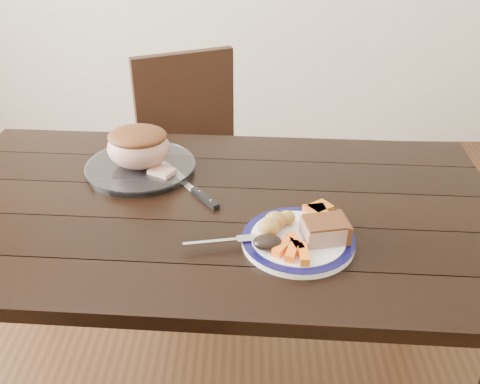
{
  "coord_description": "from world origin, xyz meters",
  "views": [
    {
      "loc": [
        0.1,
        -1.26,
        1.54
      ],
      "look_at": [
        0.08,
        -0.02,
        0.8
      ],
      "focal_mm": 40.0,
      "sensor_mm": 36.0,
      "label": 1
    }
  ],
  "objects_px": {
    "serving_platter": "(141,168)",
    "dinner_plate": "(298,241)",
    "carving_knife": "(198,193)",
    "roast_joint": "(139,148)",
    "chair_far": "(195,156)",
    "dining_table": "(212,231)",
    "pork_slice": "(325,231)",
    "fork": "(225,241)"
  },
  "relations": [
    {
      "from": "dinner_plate",
      "to": "pork_slice",
      "type": "relative_size",
      "value": 2.7
    },
    {
      "from": "fork",
      "to": "carving_knife",
      "type": "bearing_deg",
      "value": 99.62
    },
    {
      "from": "fork",
      "to": "roast_joint",
      "type": "height_order",
      "value": "roast_joint"
    },
    {
      "from": "pork_slice",
      "to": "fork",
      "type": "distance_m",
      "value": 0.24
    },
    {
      "from": "dining_table",
      "to": "fork",
      "type": "bearing_deg",
      "value": -76.94
    },
    {
      "from": "dining_table",
      "to": "carving_knife",
      "type": "xyz_separation_m",
      "value": [
        -0.04,
        0.05,
        0.1
      ]
    },
    {
      "from": "dining_table",
      "to": "pork_slice",
      "type": "xyz_separation_m",
      "value": [
        0.29,
        -0.19,
        0.14
      ]
    },
    {
      "from": "pork_slice",
      "to": "fork",
      "type": "relative_size",
      "value": 0.58
    },
    {
      "from": "fork",
      "to": "dinner_plate",
      "type": "bearing_deg",
      "value": -3.73
    },
    {
      "from": "dinner_plate",
      "to": "fork",
      "type": "bearing_deg",
      "value": -173.72
    },
    {
      "from": "dining_table",
      "to": "pork_slice",
      "type": "distance_m",
      "value": 0.37
    },
    {
      "from": "chair_far",
      "to": "carving_knife",
      "type": "distance_m",
      "value": 0.72
    },
    {
      "from": "serving_platter",
      "to": "roast_joint",
      "type": "xyz_separation_m",
      "value": [
        0.0,
        0.0,
        0.07
      ]
    },
    {
      "from": "chair_far",
      "to": "serving_platter",
      "type": "distance_m",
      "value": 0.6
    },
    {
      "from": "chair_far",
      "to": "pork_slice",
      "type": "distance_m",
      "value": 1.04
    },
    {
      "from": "roast_joint",
      "to": "carving_knife",
      "type": "relative_size",
      "value": 0.7
    },
    {
      "from": "fork",
      "to": "carving_knife",
      "type": "distance_m",
      "value": 0.27
    },
    {
      "from": "dinner_plate",
      "to": "fork",
      "type": "xyz_separation_m",
      "value": [
        -0.18,
        -0.02,
        0.01
      ]
    },
    {
      "from": "pork_slice",
      "to": "dinner_plate",
      "type": "bearing_deg",
      "value": 175.24
    },
    {
      "from": "dinner_plate",
      "to": "carving_knife",
      "type": "height_order",
      "value": "dinner_plate"
    },
    {
      "from": "dining_table",
      "to": "serving_platter",
      "type": "bearing_deg",
      "value": 140.74
    },
    {
      "from": "dining_table",
      "to": "roast_joint",
      "type": "xyz_separation_m",
      "value": [
        -0.23,
        0.19,
        0.17
      ]
    },
    {
      "from": "dinner_plate",
      "to": "roast_joint",
      "type": "height_order",
      "value": "roast_joint"
    },
    {
      "from": "chair_far",
      "to": "serving_platter",
      "type": "xyz_separation_m",
      "value": [
        -0.11,
        -0.54,
        0.23
      ]
    },
    {
      "from": "dinner_plate",
      "to": "fork",
      "type": "distance_m",
      "value": 0.18
    },
    {
      "from": "serving_platter",
      "to": "roast_joint",
      "type": "distance_m",
      "value": 0.07
    },
    {
      "from": "serving_platter",
      "to": "chair_far",
      "type": "bearing_deg",
      "value": 78.57
    },
    {
      "from": "dining_table",
      "to": "carving_knife",
      "type": "relative_size",
      "value": 6.08
    },
    {
      "from": "chair_far",
      "to": "fork",
      "type": "bearing_deg",
      "value": 76.75
    },
    {
      "from": "dining_table",
      "to": "chair_far",
      "type": "height_order",
      "value": "chair_far"
    },
    {
      "from": "chair_far",
      "to": "dinner_plate",
      "type": "bearing_deg",
      "value": 87.42
    },
    {
      "from": "chair_far",
      "to": "roast_joint",
      "type": "distance_m",
      "value": 0.63
    },
    {
      "from": "pork_slice",
      "to": "roast_joint",
      "type": "height_order",
      "value": "roast_joint"
    },
    {
      "from": "pork_slice",
      "to": "carving_knife",
      "type": "xyz_separation_m",
      "value": [
        -0.33,
        0.24,
        -0.04
      ]
    },
    {
      "from": "serving_platter",
      "to": "fork",
      "type": "relative_size",
      "value": 1.84
    },
    {
      "from": "dinner_plate",
      "to": "pork_slice",
      "type": "distance_m",
      "value": 0.07
    },
    {
      "from": "dinner_plate",
      "to": "roast_joint",
      "type": "distance_m",
      "value": 0.59
    },
    {
      "from": "chair_far",
      "to": "pork_slice",
      "type": "relative_size",
      "value": 9.0
    },
    {
      "from": "chair_far",
      "to": "fork",
      "type": "xyz_separation_m",
      "value": [
        0.17,
        -0.93,
        0.25
      ]
    },
    {
      "from": "chair_far",
      "to": "roast_joint",
      "type": "xyz_separation_m",
      "value": [
        -0.11,
        -0.54,
        0.3
      ]
    },
    {
      "from": "serving_platter",
      "to": "dinner_plate",
      "type": "bearing_deg",
      "value": -38.98
    },
    {
      "from": "serving_platter",
      "to": "pork_slice",
      "type": "height_order",
      "value": "pork_slice"
    }
  ]
}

